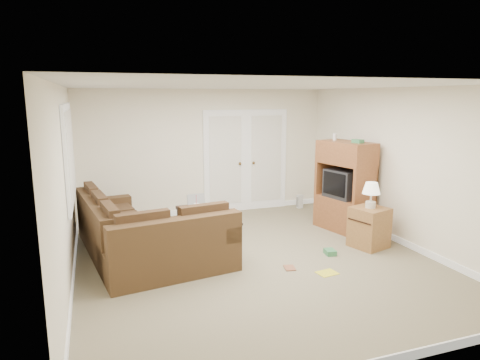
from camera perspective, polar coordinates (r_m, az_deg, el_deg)
name	(u,v)px	position (r m, az deg, el deg)	size (l,w,h in m)	color
floor	(254,260)	(6.39, 1.95, -10.57)	(5.50, 5.50, 0.00)	gray
ceiling	(256,86)	(5.94, 2.11, 12.45)	(5.00, 5.50, 0.02)	silver
wall_left	(65,188)	(5.66, -22.32, -1.05)	(0.02, 5.50, 2.50)	white
wall_right	(401,167)	(7.32, 20.62, 1.66)	(0.02, 5.50, 2.50)	white
wall_back	(206,152)	(8.63, -4.59, 3.68)	(5.00, 0.02, 2.50)	white
wall_front	(377,235)	(3.69, 17.74, -6.94)	(5.00, 0.02, 2.50)	white
baseboards	(255,256)	(6.37, 1.95, -10.15)	(5.00, 5.50, 0.10)	silver
french_doors	(246,161)	(8.88, 0.80, 2.52)	(1.80, 0.05, 2.13)	silver
window_left	(70,154)	(6.59, -21.78, 3.26)	(0.05, 1.92, 1.42)	silver
sectional_sofa	(139,238)	(6.46, -13.36, -7.55)	(2.19, 2.81, 0.84)	#4A331C
coffee_table	(201,223)	(7.29, -5.18, -5.76)	(0.67, 1.17, 0.76)	black
tv_armoire	(345,186)	(7.79, 13.77, -0.76)	(0.76, 1.09, 1.70)	brown
side_cabinet	(369,224)	(7.09, 16.86, -5.64)	(0.61, 0.61, 1.05)	olive
space_heater	(300,202)	(9.26, 7.98, -2.86)	(0.11, 0.09, 0.28)	silver
floor_magazine	(327,273)	(6.05, 11.54, -12.05)	(0.27, 0.21, 0.01)	yellow
floor_greenbox	(330,252)	(6.71, 11.91, -9.38)	(0.14, 0.19, 0.08)	#387B4B
floor_book	(284,268)	(6.11, 5.95, -11.61)	(0.15, 0.20, 0.02)	brown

